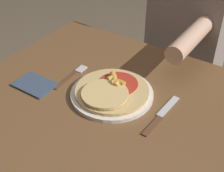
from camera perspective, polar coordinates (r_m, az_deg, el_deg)
dining_table at (r=1.12m, az=-0.46°, el=-7.78°), size 1.01×0.86×0.73m
plate at (r=1.07m, az=0.00°, el=-1.41°), size 0.28×0.28×0.01m
pizza at (r=1.06m, az=-0.17°, el=-0.80°), size 0.25×0.25×0.04m
fork at (r=1.18m, az=-7.23°, el=1.95°), size 0.03×0.18×0.00m
knife at (r=1.00m, az=8.90°, el=-5.38°), size 0.03×0.22×0.00m
napkin at (r=1.15m, az=-13.96°, el=0.24°), size 0.14×0.10×0.01m
person_diner at (r=1.54m, az=13.38°, el=7.49°), size 0.34×0.52×1.14m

